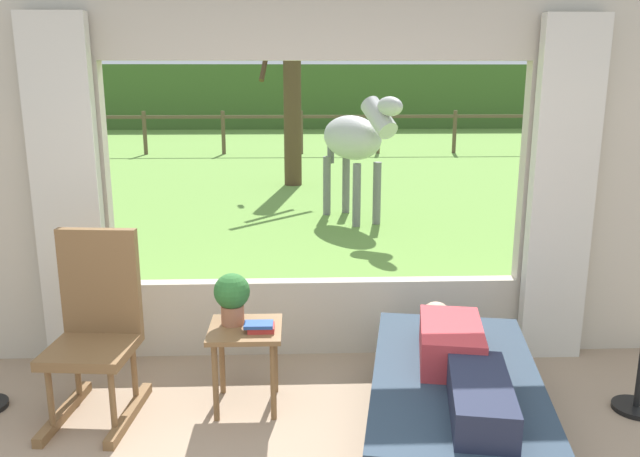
% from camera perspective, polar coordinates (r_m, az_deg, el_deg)
% --- Properties ---
extents(back_wall_with_window, '(5.20, 0.12, 2.55)m').
position_cam_1_polar(back_wall_with_window, '(4.46, -0.23, 3.88)').
color(back_wall_with_window, '#BCB29E').
rests_on(back_wall_with_window, ground_plane).
extents(curtain_panel_left, '(0.44, 0.10, 2.40)m').
position_cam_1_polar(curtain_panel_left, '(4.59, -21.76, 2.56)').
color(curtain_panel_left, beige).
rests_on(curtain_panel_left, ground_plane).
extents(curtain_panel_right, '(0.44, 0.10, 2.40)m').
position_cam_1_polar(curtain_panel_right, '(4.71, 20.90, 2.88)').
color(curtain_panel_right, beige).
rests_on(curtain_panel_right, ground_plane).
extents(outdoor_pasture_lawn, '(36.00, 21.68, 0.02)m').
position_cam_1_polar(outdoor_pasture_lawn, '(15.42, -1.65, 6.19)').
color(outdoor_pasture_lawn, olive).
rests_on(outdoor_pasture_lawn, ground_plane).
extents(distant_hill_ridge, '(36.00, 2.00, 2.40)m').
position_cam_1_polar(distant_hill_ridge, '(25.15, -1.92, 11.78)').
color(distant_hill_ridge, '#42642A').
rests_on(distant_hill_ridge, ground_plane).
extents(recliner_sofa, '(1.19, 1.83, 0.42)m').
position_cam_1_polar(recliner_sofa, '(3.73, 11.99, -15.33)').
color(recliner_sofa, black).
rests_on(recliner_sofa, ground_plane).
extents(reclining_person, '(0.44, 1.43, 0.22)m').
position_cam_1_polar(reclining_person, '(3.55, 12.43, -11.41)').
color(reclining_person, '#B23338').
rests_on(reclining_person, recliner_sofa).
extents(rocking_chair, '(0.52, 0.72, 1.12)m').
position_cam_1_polar(rocking_chair, '(4.05, -19.47, -8.32)').
color(rocking_chair, brown).
rests_on(rocking_chair, ground_plane).
extents(side_table, '(0.44, 0.44, 0.52)m').
position_cam_1_polar(side_table, '(3.94, -6.70, -10.07)').
color(side_table, brown).
rests_on(side_table, ground_plane).
extents(potted_plant, '(0.22, 0.22, 0.32)m').
position_cam_1_polar(potted_plant, '(3.90, -7.92, -5.98)').
color(potted_plant, '#9E6042').
rests_on(potted_plant, side_table).
extents(book_stack, '(0.18, 0.13, 0.05)m').
position_cam_1_polar(book_stack, '(3.83, -5.40, -8.79)').
color(book_stack, '#B22D28').
rests_on(book_stack, side_table).
extents(horse, '(1.11, 1.77, 1.73)m').
position_cam_1_polar(horse, '(8.75, 3.15, 8.03)').
color(horse, '#B2B2AD').
rests_on(horse, outdoor_pasture_lawn).
extents(pasture_tree, '(1.29, 1.21, 3.35)m').
position_cam_1_polar(pasture_tree, '(11.67, -2.54, 11.45)').
color(pasture_tree, '#4C3823').
rests_on(pasture_tree, outdoor_pasture_lawn).
extents(pasture_fence_line, '(16.10, 0.10, 1.10)m').
position_cam_1_polar(pasture_fence_line, '(16.52, -1.71, 9.24)').
color(pasture_fence_line, brown).
rests_on(pasture_fence_line, outdoor_pasture_lawn).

